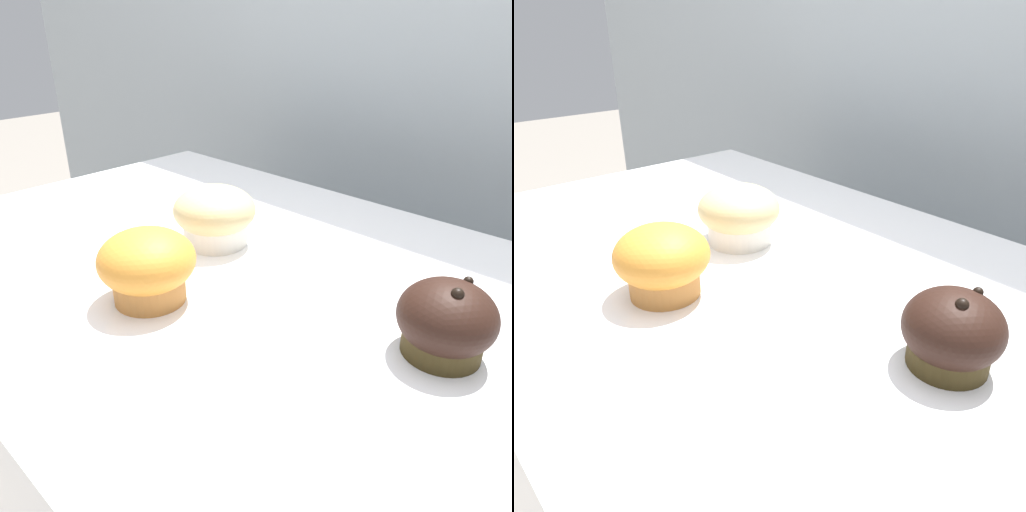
{
  "view_description": "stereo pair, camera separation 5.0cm",
  "coord_description": "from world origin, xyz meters",
  "views": [
    {
      "loc": [
        0.39,
        -0.38,
        1.21
      ],
      "look_at": [
        0.05,
        -0.03,
        0.96
      ],
      "focal_mm": 35.0,
      "sensor_mm": 36.0,
      "label": 1
    },
    {
      "loc": [
        0.42,
        -0.35,
        1.21
      ],
      "look_at": [
        0.05,
        -0.03,
        0.96
      ],
      "focal_mm": 35.0,
      "sensor_mm": 36.0,
      "label": 2
    }
  ],
  "objects": [
    {
      "name": "muffin_back_left",
      "position": [
        0.25,
        0.01,
        0.95
      ],
      "size": [
        0.09,
        0.09,
        0.08
      ],
      "color": "#3A2E15",
      "rests_on": "display_counter"
    },
    {
      "name": "muffin_front_center",
      "position": [
        -0.09,
        0.03,
        0.95
      ],
      "size": [
        0.11,
        0.11,
        0.08
      ],
      "color": "white",
      "rests_on": "display_counter"
    },
    {
      "name": "wall_back",
      "position": [
        0.0,
        0.6,
        0.9
      ],
      "size": [
        3.2,
        0.1,
        1.8
      ],
      "primitive_type": "cube",
      "color": "#A8B2B7",
      "rests_on": "ground"
    },
    {
      "name": "muffin_back_right",
      "position": [
        -0.03,
        -0.12,
        0.96
      ],
      "size": [
        0.11,
        0.11,
        0.08
      ],
      "color": "#C07B3A",
      "rests_on": "display_counter"
    }
  ]
}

